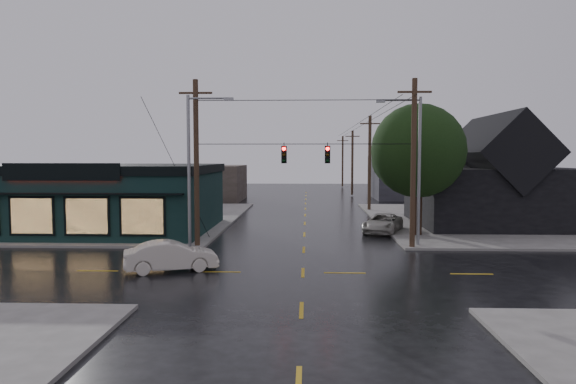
{
  "coord_description": "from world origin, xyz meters",
  "views": [
    {
      "loc": [
        0.2,
        -24.25,
        5.57
      ],
      "look_at": [
        -0.88,
        4.27,
        3.58
      ],
      "focal_mm": 32.0,
      "sensor_mm": 36.0,
      "label": 1
    }
  ],
  "objects_px": {
    "utility_pole_ne": "(412,249)",
    "suv_silver": "(383,223)",
    "corner_tree": "(418,151)",
    "utility_pole_nw": "(197,248)",
    "sedan_cream": "(171,256)"
  },
  "relations": [
    {
      "from": "sedan_cream",
      "to": "utility_pole_ne",
      "type": "bearing_deg",
      "value": -83.23
    },
    {
      "from": "utility_pole_ne",
      "to": "sedan_cream",
      "type": "distance_m",
      "value": 14.41
    },
    {
      "from": "sedan_cream",
      "to": "corner_tree",
      "type": "bearing_deg",
      "value": -71.14
    },
    {
      "from": "utility_pole_ne",
      "to": "sedan_cream",
      "type": "bearing_deg",
      "value": -153.66
    },
    {
      "from": "suv_silver",
      "to": "utility_pole_ne",
      "type": "bearing_deg",
      "value": -63.45
    },
    {
      "from": "corner_tree",
      "to": "utility_pole_nw",
      "type": "xyz_separation_m",
      "value": [
        -14.3,
        -4.88,
        -5.93
      ]
    },
    {
      "from": "corner_tree",
      "to": "utility_pole_ne",
      "type": "height_order",
      "value": "corner_tree"
    },
    {
      "from": "utility_pole_ne",
      "to": "suv_silver",
      "type": "relative_size",
      "value": 2.06
    },
    {
      "from": "corner_tree",
      "to": "utility_pole_nw",
      "type": "bearing_deg",
      "value": -161.15
    },
    {
      "from": "utility_pole_ne",
      "to": "sedan_cream",
      "type": "height_order",
      "value": "utility_pole_ne"
    },
    {
      "from": "utility_pole_ne",
      "to": "suv_silver",
      "type": "height_order",
      "value": "utility_pole_ne"
    },
    {
      "from": "corner_tree",
      "to": "utility_pole_nw",
      "type": "height_order",
      "value": "corner_tree"
    },
    {
      "from": "utility_pole_nw",
      "to": "suv_silver",
      "type": "distance_m",
      "value": 13.92
    },
    {
      "from": "sedan_cream",
      "to": "suv_silver",
      "type": "xyz_separation_m",
      "value": [
        12.11,
        13.03,
        -0.05
      ]
    },
    {
      "from": "utility_pole_nw",
      "to": "corner_tree",
      "type": "bearing_deg",
      "value": 18.85
    }
  ]
}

